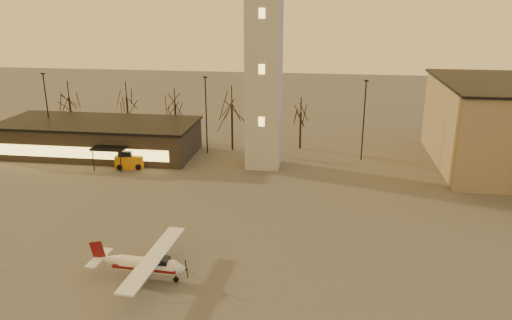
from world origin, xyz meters
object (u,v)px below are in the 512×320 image
at_px(control_tower, 264,28).
at_px(cessna_front, 150,268).
at_px(terminal, 99,137).
at_px(service_cart, 130,161).

relative_size(control_tower, cessna_front, 3.30).
xyz_separation_m(terminal, cessna_front, (17.14, -28.99, -1.23)).
distance_m(cessna_front, service_cart, 26.43).
distance_m(terminal, service_cart, 7.97).
xyz_separation_m(control_tower, service_cart, (-15.93, -3.01, -15.52)).
height_order(cessna_front, service_cart, cessna_front).
bearing_deg(terminal, service_cart, -39.48).
xyz_separation_m(cessna_front, service_cart, (-11.08, 24.00, -0.12)).
distance_m(control_tower, cessna_front, 31.46).
bearing_deg(terminal, cessna_front, -59.40).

